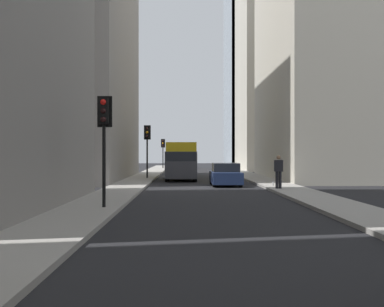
# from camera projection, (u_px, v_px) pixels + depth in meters

# --- Properties ---
(ground_plane) EXTENTS (135.00, 135.00, 0.00)m
(ground_plane) POSITION_uv_depth(u_px,v_px,m) (204.00, 187.00, 27.78)
(ground_plane) COLOR black
(sidewalk_right) EXTENTS (90.00, 2.20, 0.14)m
(sidewalk_right) POSITION_uv_depth(u_px,v_px,m) (129.00, 186.00, 27.71)
(sidewalk_right) COLOR gray
(sidewalk_right) RESTS_ON ground_plane
(sidewalk_left) EXTENTS (90.00, 2.20, 0.14)m
(sidewalk_left) POSITION_uv_depth(u_px,v_px,m) (278.00, 185.00, 27.86)
(sidewalk_left) COLOR gray
(sidewalk_left) RESTS_ON ground_plane
(building_left_far) EXTENTS (15.70, 10.00, 32.80)m
(building_left_far) POSITION_uv_depth(u_px,v_px,m) (278.00, 39.00, 57.58)
(building_left_far) COLOR beige
(building_left_far) RESTS_ON ground_plane
(building_left_midfar) EXTENTS (16.02, 10.00, 22.95)m
(building_left_midfar) POSITION_uv_depth(u_px,v_px,m) (333.00, 34.00, 36.32)
(building_left_midfar) COLOR beige
(building_left_midfar) RESTS_ON ground_plane
(building_right_midfar) EXTENTS (17.52, 10.00, 22.24)m
(building_right_midfar) POSITION_uv_depth(u_px,v_px,m) (63.00, 37.00, 35.77)
(building_right_midfar) COLOR gray
(building_right_midfar) RESTS_ON ground_plane
(delivery_truck) EXTENTS (6.46, 2.25, 2.84)m
(delivery_truck) POSITION_uv_depth(u_px,v_px,m) (181.00, 161.00, 34.90)
(delivery_truck) COLOR yellow
(delivery_truck) RESTS_ON ground_plane
(sedan_navy) EXTENTS (4.30, 1.78, 1.42)m
(sedan_navy) POSITION_uv_depth(u_px,v_px,m) (225.00, 175.00, 28.72)
(sedan_navy) COLOR navy
(sedan_navy) RESTS_ON ground_plane
(traffic_light_foreground) EXTENTS (0.43, 0.52, 3.90)m
(traffic_light_foreground) POSITION_uv_depth(u_px,v_px,m) (104.00, 125.00, 16.03)
(traffic_light_foreground) COLOR black
(traffic_light_foreground) RESTS_ON sidewalk_right
(traffic_light_midblock) EXTENTS (0.43, 0.52, 4.04)m
(traffic_light_midblock) POSITION_uv_depth(u_px,v_px,m) (147.00, 139.00, 35.19)
(traffic_light_midblock) COLOR black
(traffic_light_midblock) RESTS_ON sidewalk_right
(traffic_light_far_junction) EXTENTS (0.43, 0.52, 3.75)m
(traffic_light_far_junction) POSITION_uv_depth(u_px,v_px,m) (163.00, 147.00, 59.12)
(traffic_light_far_junction) COLOR black
(traffic_light_far_junction) RESTS_ON sidewalk_right
(pedestrian) EXTENTS (0.26, 0.44, 1.78)m
(pedestrian) POSITION_uv_depth(u_px,v_px,m) (279.00, 170.00, 24.56)
(pedestrian) COLOR black
(pedestrian) RESTS_ON sidewalk_left
(discarded_bottle) EXTENTS (0.07, 0.07, 0.27)m
(discarded_bottle) POSITION_uv_depth(u_px,v_px,m) (273.00, 184.00, 26.56)
(discarded_bottle) COLOR #999EA3
(discarded_bottle) RESTS_ON sidewalk_left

